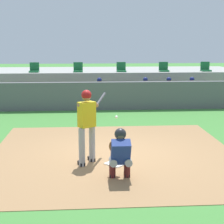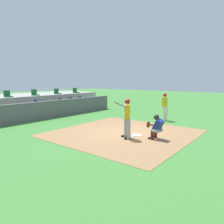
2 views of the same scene
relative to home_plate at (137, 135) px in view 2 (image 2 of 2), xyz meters
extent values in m
plane|color=#428438|center=(0.00, 0.80, -0.02)|extent=(80.00, 80.00, 0.00)
cube|color=#9E754C|center=(0.00, 0.80, -0.02)|extent=(6.40, 6.40, 0.01)
cube|color=white|center=(0.00, 0.00, 0.00)|extent=(0.62, 0.62, 0.02)
cylinder|color=#99999E|center=(-0.82, -0.08, 0.44)|extent=(0.15, 0.15, 0.92)
cylinder|color=#99999E|center=(-0.58, 0.26, 0.44)|extent=(0.15, 0.15, 0.92)
cube|color=gold|center=(-0.70, 0.09, 1.20)|extent=(0.45, 0.41, 0.60)
sphere|color=#996B4C|center=(-0.70, 0.09, 1.63)|extent=(0.21, 0.21, 0.21)
sphere|color=maroon|center=(-0.70, 0.09, 1.66)|extent=(0.24, 0.24, 0.24)
cylinder|color=#996B4C|center=(-0.67, 0.19, 1.41)|extent=(0.51, 0.42, 0.18)
cylinder|color=#996B4C|center=(-0.48, 0.26, 1.41)|extent=(0.16, 0.27, 0.17)
cylinder|color=#333338|center=(-0.34, 0.76, 1.45)|extent=(0.30, 0.83, 0.24)
cube|color=black|center=(-0.84, -0.02, 0.02)|extent=(0.20, 0.28, 0.09)
cube|color=black|center=(-0.60, 0.31, 0.02)|extent=(0.20, 0.28, 0.09)
cylinder|color=gray|center=(-0.16, -1.04, 0.40)|extent=(0.16, 0.32, 0.16)
cylinder|color=#4C1919|center=(-0.16, -0.89, 0.19)|extent=(0.14, 0.14, 0.42)
cube|color=black|center=(-0.16, -0.83, 0.02)|extent=(0.11, 0.24, 0.08)
cylinder|color=gray|center=(0.16, -1.04, 0.40)|extent=(0.16, 0.32, 0.16)
cylinder|color=#4C1919|center=(0.16, -0.89, 0.19)|extent=(0.14, 0.14, 0.42)
cube|color=black|center=(0.16, -0.83, 0.02)|extent=(0.11, 0.24, 0.08)
cube|color=navy|center=(0.00, -1.09, 0.62)|extent=(0.40, 0.44, 0.57)
cube|color=#2D2D33|center=(0.00, -0.97, 0.62)|extent=(0.38, 0.25, 0.45)
sphere|color=brown|center=(0.00, -1.01, 0.96)|extent=(0.21, 0.21, 0.21)
sphere|color=#232328|center=(0.00, -0.99, 0.98)|extent=(0.25, 0.25, 0.25)
cylinder|color=brown|center=(-0.04, -0.86, 0.62)|extent=(0.10, 0.45, 0.10)
ellipsoid|color=brown|center=(-0.08, -0.64, 0.62)|extent=(0.28, 0.12, 0.30)
sphere|color=white|center=(0.06, 0.78, 0.98)|extent=(0.07, 0.07, 0.07)
cylinder|color=silver|center=(4.22, 0.60, 0.44)|extent=(0.14, 0.14, 0.92)
cylinder|color=silver|center=(4.46, 0.60, 0.44)|extent=(0.14, 0.14, 0.92)
cube|color=gold|center=(4.34, 0.60, 1.20)|extent=(0.36, 0.22, 0.60)
sphere|color=brown|center=(4.34, 0.60, 1.62)|extent=(0.20, 0.20, 0.20)
sphere|color=maroon|center=(4.34, 0.60, 1.65)|extent=(0.23, 0.23, 0.23)
cylinder|color=tan|center=(4.64, 0.55, 0.40)|extent=(0.18, 0.06, 0.85)
cube|color=#59595E|center=(0.00, 7.30, 0.58)|extent=(13.00, 0.30, 1.20)
cube|color=olive|center=(0.00, 8.30, 0.20)|extent=(11.80, 0.44, 0.45)
cylinder|color=#939399|center=(-0.22, 8.05, 0.47)|extent=(0.15, 0.40, 0.15)
cylinder|color=#939399|center=(-0.22, 7.85, 0.20)|extent=(0.13, 0.13, 0.45)
cube|color=maroon|center=(-0.22, 7.80, 0.02)|extent=(0.11, 0.24, 0.08)
cylinder|color=#939399|center=(0.04, 8.05, 0.47)|extent=(0.15, 0.40, 0.15)
cylinder|color=#939399|center=(0.04, 7.85, 0.20)|extent=(0.13, 0.13, 0.45)
cube|color=maroon|center=(0.04, 7.80, 0.02)|extent=(0.11, 0.24, 0.08)
cube|color=navy|center=(-0.09, 8.27, 0.74)|extent=(0.36, 0.22, 0.54)
sphere|color=brown|center=(-0.09, 8.27, 1.13)|extent=(0.20, 0.20, 0.20)
sphere|color=navy|center=(-0.09, 8.27, 1.17)|extent=(0.22, 0.22, 0.22)
cylinder|color=brown|center=(-0.29, 8.13, 0.63)|extent=(0.09, 0.41, 0.22)
cylinder|color=brown|center=(0.11, 8.13, 0.63)|extent=(0.09, 0.41, 0.22)
cylinder|color=#939399|center=(1.88, 8.05, 0.47)|extent=(0.15, 0.40, 0.15)
cylinder|color=#939399|center=(1.88, 7.85, 0.20)|extent=(0.13, 0.13, 0.45)
cube|color=maroon|center=(1.88, 7.80, 0.02)|extent=(0.11, 0.24, 0.08)
cylinder|color=#939399|center=(2.14, 8.05, 0.47)|extent=(0.15, 0.40, 0.15)
cylinder|color=#939399|center=(2.14, 7.85, 0.20)|extent=(0.13, 0.13, 0.45)
cube|color=maroon|center=(2.14, 7.80, 0.02)|extent=(0.11, 0.24, 0.08)
cube|color=navy|center=(2.01, 8.27, 0.74)|extent=(0.36, 0.22, 0.54)
sphere|color=beige|center=(2.01, 8.27, 1.13)|extent=(0.20, 0.20, 0.20)
sphere|color=navy|center=(2.01, 8.27, 1.17)|extent=(0.22, 0.22, 0.22)
cylinder|color=beige|center=(1.81, 8.13, 0.63)|extent=(0.09, 0.41, 0.22)
cylinder|color=beige|center=(2.21, 8.13, 0.63)|extent=(0.09, 0.41, 0.22)
cylinder|color=#939399|center=(2.97, 8.05, 0.47)|extent=(0.15, 0.40, 0.15)
cylinder|color=#939399|center=(2.97, 7.85, 0.20)|extent=(0.13, 0.13, 0.45)
cube|color=maroon|center=(2.97, 7.80, 0.02)|extent=(0.11, 0.24, 0.08)
cylinder|color=#939399|center=(3.23, 8.05, 0.47)|extent=(0.15, 0.40, 0.15)
cylinder|color=#939399|center=(3.23, 7.85, 0.20)|extent=(0.13, 0.13, 0.45)
cube|color=maroon|center=(3.23, 7.80, 0.02)|extent=(0.11, 0.24, 0.08)
cube|color=navy|center=(3.10, 8.27, 0.74)|extent=(0.36, 0.22, 0.54)
sphere|color=#996B4C|center=(3.10, 8.27, 1.13)|extent=(0.20, 0.20, 0.20)
sphere|color=navy|center=(3.10, 8.27, 1.17)|extent=(0.22, 0.22, 0.22)
cylinder|color=#996B4C|center=(2.90, 8.13, 0.63)|extent=(0.09, 0.41, 0.22)
cylinder|color=#996B4C|center=(3.30, 8.13, 0.63)|extent=(0.09, 0.41, 0.22)
cylinder|color=#939399|center=(4.05, 8.05, 0.47)|extent=(0.15, 0.40, 0.15)
cylinder|color=#939399|center=(4.05, 7.85, 0.20)|extent=(0.13, 0.13, 0.45)
cube|color=maroon|center=(4.05, 7.80, 0.02)|extent=(0.11, 0.24, 0.08)
cylinder|color=#939399|center=(4.31, 8.05, 0.47)|extent=(0.15, 0.40, 0.15)
cylinder|color=#939399|center=(4.31, 7.85, 0.20)|extent=(0.13, 0.13, 0.45)
cube|color=maroon|center=(4.31, 7.80, 0.02)|extent=(0.11, 0.24, 0.08)
cube|color=navy|center=(4.18, 8.27, 0.74)|extent=(0.36, 0.22, 0.54)
sphere|color=beige|center=(4.18, 8.27, 1.13)|extent=(0.20, 0.20, 0.20)
sphere|color=navy|center=(4.18, 8.27, 1.17)|extent=(0.22, 0.22, 0.22)
cylinder|color=beige|center=(3.98, 8.13, 0.63)|extent=(0.09, 0.41, 0.22)
cylinder|color=beige|center=(4.38, 8.13, 0.63)|extent=(0.09, 0.41, 0.22)
cube|color=#9E9E99|center=(0.00, 11.70, 0.68)|extent=(15.00, 4.40, 1.40)
cube|color=#196033|center=(-1.08, 10.10, 1.42)|extent=(0.46, 0.46, 0.08)
cube|color=#196033|center=(-1.08, 10.30, 1.66)|extent=(0.46, 0.06, 0.40)
cube|color=#196033|center=(1.08, 10.10, 1.42)|extent=(0.46, 0.46, 0.08)
cube|color=#196033|center=(1.08, 10.30, 1.66)|extent=(0.46, 0.06, 0.40)
cube|color=#196033|center=(3.25, 10.10, 1.42)|extent=(0.46, 0.46, 0.08)
cube|color=#196033|center=(3.25, 10.30, 1.66)|extent=(0.46, 0.06, 0.40)
cube|color=#196033|center=(5.42, 10.10, 1.42)|extent=(0.46, 0.46, 0.08)
cube|color=#196033|center=(5.42, 10.30, 1.66)|extent=(0.46, 0.06, 0.40)
camera|label=1|loc=(-0.71, -8.56, 2.90)|focal=59.77mm
camera|label=2|loc=(-8.40, -5.10, 2.60)|focal=33.92mm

